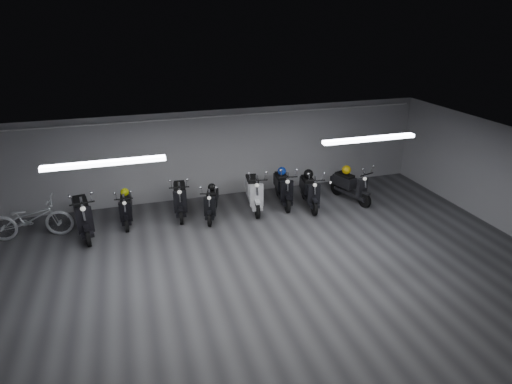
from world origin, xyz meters
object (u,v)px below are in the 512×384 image
object	(u,v)px
scooter_0	(82,210)
scooter_5	(211,199)
scooter_7	(283,183)
scooter_9	(351,181)
scooter_1	(126,204)
bicycle	(29,215)
helmet_3	(212,187)
helmet_2	(282,171)
helmet_4	(308,174)
scooter_3	(180,193)
scooter_8	(310,186)
helmet_0	(125,192)
scooter_6	(254,187)
helmet_1	(346,170)

from	to	relation	value
scooter_0	scooter_5	size ratio (longest dim) A/B	1.23
scooter_7	scooter_9	distance (m)	2.15
scooter_1	scooter_5	world-z (taller)	scooter_5
bicycle	helmet_3	size ratio (longest dim) A/B	8.98
helmet_2	helmet_4	distance (m)	0.83
scooter_1	scooter_3	xyz separation A→B (m)	(1.52, 0.10, 0.09)
scooter_8	helmet_0	bearing A→B (deg)	-178.21
scooter_0	scooter_7	size ratio (longest dim) A/B	1.07
scooter_8	helmet_4	bearing A→B (deg)	90.00
scooter_1	helmet_0	xyz separation A→B (m)	(0.01, 0.22, 0.26)
scooter_6	scooter_7	bearing A→B (deg)	12.62
scooter_0	helmet_0	size ratio (longest dim) A/B	8.58
scooter_5	scooter_7	distance (m)	2.33
helmet_0	helmet_4	size ratio (longest dim) A/B	0.79
helmet_1	scooter_0	bearing A→B (deg)	-178.76
scooter_9	helmet_0	distance (m)	6.81
scooter_8	bicycle	distance (m)	7.79
bicycle	helmet_3	xyz separation A→B (m)	(4.83, -0.01, 0.19)
scooter_3	helmet_4	world-z (taller)	scooter_3
bicycle	helmet_2	distance (m)	7.13
scooter_6	bicycle	xyz separation A→B (m)	(-6.11, 0.00, -0.05)
helmet_3	scooter_6	bearing A→B (deg)	0.32
scooter_6	helmet_3	xyz separation A→B (m)	(-1.28, -0.01, 0.14)
helmet_0	scooter_3	bearing A→B (deg)	-4.63
scooter_5	scooter_6	xyz separation A→B (m)	(1.34, 0.22, 0.12)
scooter_5	scooter_6	size ratio (longest dim) A/B	0.83
scooter_5	scooter_8	world-z (taller)	scooter_8
scooter_0	scooter_8	distance (m)	6.47
scooter_8	scooter_9	xyz separation A→B (m)	(1.41, 0.02, -0.01)
scooter_6	bicycle	distance (m)	6.11
scooter_3	helmet_3	size ratio (longest dim) A/B	8.01
scooter_6	scooter_8	bearing A→B (deg)	-3.99
helmet_3	scooter_7	bearing A→B (deg)	2.27
scooter_3	helmet_3	bearing A→B (deg)	-8.69
helmet_2	helmet_1	bearing A→B (deg)	-12.15
scooter_0	scooter_1	xyz separation A→B (m)	(1.10, 0.40, -0.14)
scooter_9	bicycle	world-z (taller)	bicycle
scooter_5	helmet_1	xyz separation A→B (m)	(4.35, 0.13, 0.37)
scooter_8	scooter_5	bearing A→B (deg)	-173.12
scooter_3	helmet_4	bearing A→B (deg)	1.46
scooter_1	helmet_1	world-z (taller)	scooter_1
scooter_3	helmet_0	xyz separation A→B (m)	(-1.51, 0.12, 0.17)
scooter_1	scooter_5	bearing A→B (deg)	-6.17
scooter_5	scooter_7	bearing A→B (deg)	25.07
scooter_9	scooter_1	bearing A→B (deg)	158.49
scooter_1	helmet_0	distance (m)	0.34
helmet_1	helmet_3	world-z (taller)	helmet_1
bicycle	scooter_0	bearing A→B (deg)	-98.07
scooter_8	helmet_1	bearing A→B (deg)	20.10
scooter_0	helmet_2	xyz separation A→B (m)	(5.80, 0.60, 0.25)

